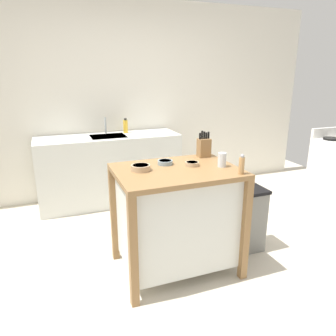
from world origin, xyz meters
TOP-DOWN VIEW (x-y plane):
  - ground_plane at (0.00, 0.00)m, footprint 6.89×6.89m
  - wall_back at (0.00, 2.06)m, footprint 5.89×0.10m
  - kitchen_island at (0.03, -0.02)m, footprint 1.01×0.74m
  - knife_block at (0.41, 0.25)m, footprint 0.11×0.09m
  - bowl_ceramic_small at (-0.26, 0.04)m, footprint 0.16×0.16m
  - bowl_ceramic_wide at (0.18, 0.02)m, footprint 0.12×0.12m
  - bowl_stoneware_deep at (-0.02, 0.13)m, footprint 0.13×0.13m
  - drinking_cup at (0.40, -0.10)m, footprint 0.07×0.07m
  - pepper_grinder at (0.44, -0.33)m, footprint 0.04×0.04m
  - trash_bin at (0.77, 0.04)m, footprint 0.36×0.28m
  - sink_counter at (-0.22, 1.71)m, footprint 1.81×0.60m
  - sink_faucet at (-0.22, 1.85)m, footprint 0.02×0.02m
  - bottle_dish_soap at (0.05, 1.82)m, footprint 0.06×0.06m

SIDE VIEW (x-z plane):
  - ground_plane at x=0.00m, z-range 0.00..0.00m
  - trash_bin at x=0.77m, z-range 0.00..0.63m
  - sink_counter at x=-0.22m, z-range 0.00..0.90m
  - kitchen_island at x=0.03m, z-range 0.05..0.98m
  - bowl_ceramic_wide at x=0.18m, z-range 0.93..0.96m
  - bowl_stoneware_deep at x=-0.02m, z-range 0.93..0.96m
  - bowl_ceramic_small at x=-0.26m, z-range 0.93..0.98m
  - drinking_cup at x=0.40m, z-range 0.93..1.05m
  - bottle_dish_soap at x=0.05m, z-range 0.89..1.09m
  - pepper_grinder at x=0.44m, z-range 0.92..1.08m
  - sink_faucet at x=-0.22m, z-range 0.90..1.12m
  - knife_block at x=0.41m, z-range 0.90..1.14m
  - wall_back at x=0.00m, z-range 0.00..2.60m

